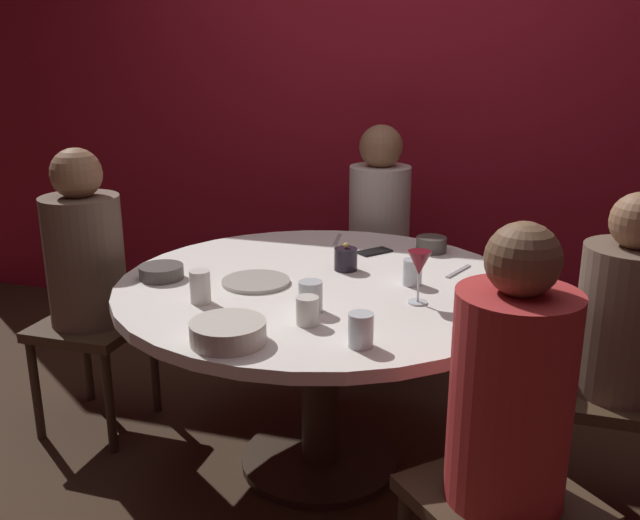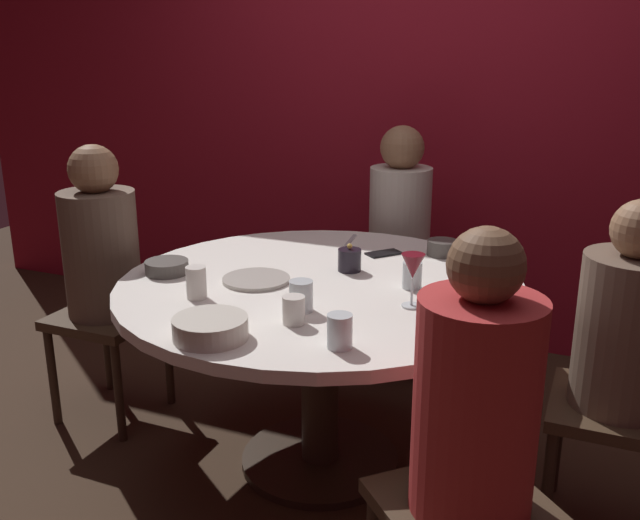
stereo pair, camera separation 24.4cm
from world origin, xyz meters
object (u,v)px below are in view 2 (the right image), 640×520
Objects in this scene: wine_glass at (413,269)px; bowl_serving_large at (167,267)px; bowl_small_white at (210,328)px; seated_diner_right at (627,338)px; cup_by_left_diner at (301,296)px; dining_table at (320,318)px; cup_near_candle at (196,283)px; seated_diner_left at (101,254)px; candle_holder at (350,260)px; cup_center_front at (340,331)px; bowl_salad_center at (443,248)px; cup_by_right_diner at (294,310)px; dinner_plate at (256,279)px; cell_phone at (384,253)px; cup_far_edge at (412,275)px; seated_diner_back at (400,222)px; seated_diner_front_right at (475,415)px.

wine_glass is 1.11× the size of bowl_serving_large.
bowl_serving_large is 0.73× the size of bowl_small_white.
cup_by_left_diner is (-0.95, -0.28, 0.09)m from seated_diner_right.
cup_near_candle is at bearing -134.46° from dining_table.
seated_diner_left is at bearing 180.00° from dining_table.
cup_center_front is (0.22, -0.65, 0.01)m from candle_holder.
bowl_salad_center is 0.91m from cup_by_right_diner.
candle_holder is 0.97× the size of cup_near_candle.
cell_phone is (0.31, 0.50, -0.00)m from dinner_plate.
bowl_serving_large is 0.89m from cup_far_edge.
dinner_plate is 1.95× the size of bowl_salad_center.
dinner_plate is 0.55m from cup_far_edge.
seated_diner_back reaches higher than cup_center_front.
seated_diner_right is 5.17× the size of bowl_small_white.
dining_table is 1.29× the size of seated_diner_right.
cup_by_left_diner is (0.06, -0.28, 0.19)m from dining_table.
seated_diner_left is 12.05× the size of cup_center_front.
bowl_small_white is 2.36× the size of cup_far_edge.
dining_table is 0.98m from seated_diner_left.
cup_near_candle is at bearing 129.27° from bowl_small_white.
wine_glass is (0.37, -0.11, 0.27)m from dining_table.
cup_by_left_diner is at bearing -36.51° from dinner_plate.
cup_far_edge reaches higher than dinner_plate.
bowl_small_white is at bearing 27.88° from seated_diner_right.
seated_diner_left is 1.05× the size of seated_diner_right.
seated_diner_back is at bearing 100.54° from cup_center_front.
wine_glass is 0.93m from bowl_serving_large.
seated_diner_left is at bearing 175.16° from wine_glass.
seated_diner_back is at bearing 93.65° from candle_holder.
dinner_plate is 0.33m from cup_by_left_diner.
cup_far_edge is at bearing 31.07° from cup_near_candle.
bowl_salad_center is at bearing -35.61° from seated_diner_right.
candle_holder is 0.59m from cup_near_candle.
seated_diner_back reaches higher than dinner_plate.
seated_diner_right is 0.96× the size of seated_diner_front_right.
seated_diner_right is at bearing 9.99° from wine_glass.
seated_diner_right is 1.00m from cup_by_left_diner.
cup_near_candle is (-0.63, -0.81, 0.02)m from bowl_salad_center.
cup_far_edge reaches higher than cup_by_right_diner.
cup_by_left_diner is (1.03, -0.28, 0.06)m from seated_diner_left.
cell_phone is at bearing 116.81° from wine_glass.
seated_diner_front_right is (0.69, -1.65, -0.02)m from seated_diner_back.
cup_far_edge is (0.22, -0.35, 0.04)m from cell_phone.
seated_diner_left is 1.35m from wine_glass.
cup_far_edge is (0.05, 0.56, -0.00)m from cup_center_front.
seated_diner_front_right is 1.08m from dinner_plate.
cup_far_edge is at bearing 105.65° from wine_glass.
seated_diner_front_right is at bearing -53.06° from candle_holder.
seated_diner_right is 1.22m from dinner_plate.
cup_by_left_diner is at bearing 125.43° from cell_phone.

